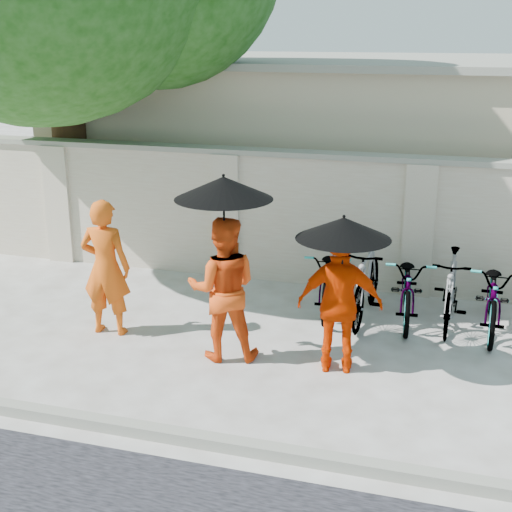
# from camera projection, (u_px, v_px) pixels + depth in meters

# --- Properties ---
(ground) EXTENTS (80.00, 80.00, 0.00)m
(ground) POSITION_uv_depth(u_px,v_px,m) (224.00, 365.00, 8.54)
(ground) COLOR silver
(kerb) EXTENTS (40.00, 0.16, 0.12)m
(kerb) POSITION_uv_depth(u_px,v_px,m) (168.00, 434.00, 6.97)
(kerb) COLOR gray
(kerb) RESTS_ON ground
(compound_wall) EXTENTS (20.00, 0.30, 2.00)m
(compound_wall) POSITION_uv_depth(u_px,v_px,m) (353.00, 224.00, 10.90)
(compound_wall) COLOR beige
(compound_wall) RESTS_ON ground
(building_behind) EXTENTS (14.00, 6.00, 3.20)m
(building_behind) POSITION_uv_depth(u_px,v_px,m) (435.00, 149.00, 13.92)
(building_behind) COLOR #C0B592
(building_behind) RESTS_ON ground
(monk_left) EXTENTS (0.68, 0.47, 1.81)m
(monk_left) POSITION_uv_depth(u_px,v_px,m) (106.00, 268.00, 9.21)
(monk_left) COLOR #E05410
(monk_left) RESTS_ON ground
(monk_center) EXTENTS (1.01, 0.89, 1.77)m
(monk_center) POSITION_uv_depth(u_px,v_px,m) (223.00, 289.00, 8.50)
(monk_center) COLOR #E64810
(monk_center) RESTS_ON ground
(parasol_center) EXTENTS (1.13, 1.13, 1.26)m
(parasol_center) POSITION_uv_depth(u_px,v_px,m) (224.00, 188.00, 8.04)
(parasol_center) COLOR black
(parasol_center) RESTS_ON ground
(monk_right) EXTENTS (1.02, 0.55, 1.66)m
(monk_right) POSITION_uv_depth(u_px,v_px,m) (340.00, 304.00, 8.18)
(monk_right) COLOR #DE3300
(monk_right) RESTS_ON ground
(parasol_right) EXTENTS (1.06, 1.06, 0.94)m
(parasol_right) POSITION_uv_depth(u_px,v_px,m) (344.00, 228.00, 7.82)
(parasol_right) COLOR black
(parasol_right) RESTS_ON ground
(bike_0) EXTENTS (0.85, 1.86, 0.94)m
(bike_0) POSITION_uv_depth(u_px,v_px,m) (329.00, 278.00, 10.10)
(bike_0) COLOR #8D91AA
(bike_0) RESTS_ON ground
(bike_1) EXTENTS (0.60, 1.84, 1.09)m
(bike_1) POSITION_uv_depth(u_px,v_px,m) (367.00, 281.00, 9.76)
(bike_1) COLOR #8D91AA
(bike_1) RESTS_ON ground
(bike_2) EXTENTS (0.81, 1.89, 0.97)m
(bike_2) POSITION_uv_depth(u_px,v_px,m) (409.00, 287.00, 9.74)
(bike_2) COLOR #8D91AA
(bike_2) RESTS_ON ground
(bike_3) EXTENTS (0.54, 1.72, 1.03)m
(bike_3) POSITION_uv_depth(u_px,v_px,m) (451.00, 290.00, 9.53)
(bike_3) COLOR #8D91AA
(bike_3) RESTS_ON ground
(bike_4) EXTENTS (0.70, 1.91, 1.00)m
(bike_4) POSITION_uv_depth(u_px,v_px,m) (494.00, 296.00, 9.37)
(bike_4) COLOR #8D91AA
(bike_4) RESTS_ON ground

